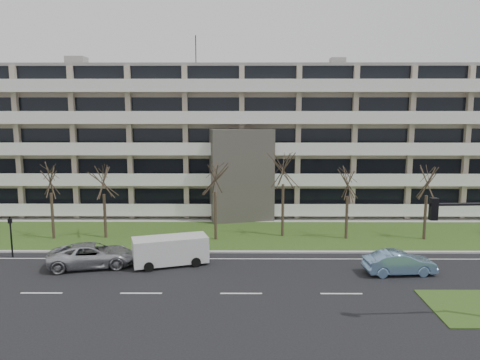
{
  "coord_description": "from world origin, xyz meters",
  "views": [
    {
      "loc": [
        0.07,
        -26.61,
        10.99
      ],
      "look_at": [
        -0.12,
        10.0,
        5.34
      ],
      "focal_mm": 35.0,
      "sensor_mm": 36.0,
      "label": 1
    }
  ],
  "objects_px": {
    "white_van": "(171,248)",
    "silver_pickup": "(92,255)",
    "pedestrian_signal": "(11,232)",
    "blue_sedan": "(399,263)"
  },
  "relations": [
    {
      "from": "pedestrian_signal",
      "to": "silver_pickup",
      "type": "bearing_deg",
      "value": -34.37
    },
    {
      "from": "silver_pickup",
      "to": "blue_sedan",
      "type": "height_order",
      "value": "silver_pickup"
    },
    {
      "from": "silver_pickup",
      "to": "pedestrian_signal",
      "type": "height_order",
      "value": "pedestrian_signal"
    },
    {
      "from": "pedestrian_signal",
      "to": "blue_sedan",
      "type": "bearing_deg",
      "value": -24.7
    },
    {
      "from": "silver_pickup",
      "to": "pedestrian_signal",
      "type": "relative_size",
      "value": 1.91
    },
    {
      "from": "blue_sedan",
      "to": "white_van",
      "type": "relative_size",
      "value": 0.85
    },
    {
      "from": "white_van",
      "to": "silver_pickup",
      "type": "bearing_deg",
      "value": 166.56
    },
    {
      "from": "blue_sedan",
      "to": "pedestrian_signal",
      "type": "distance_m",
      "value": 27.81
    },
    {
      "from": "silver_pickup",
      "to": "blue_sedan",
      "type": "xyz_separation_m",
      "value": [
        20.99,
        -1.38,
        -0.05
      ]
    },
    {
      "from": "pedestrian_signal",
      "to": "white_van",
      "type": "bearing_deg",
      "value": -25.19
    }
  ]
}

